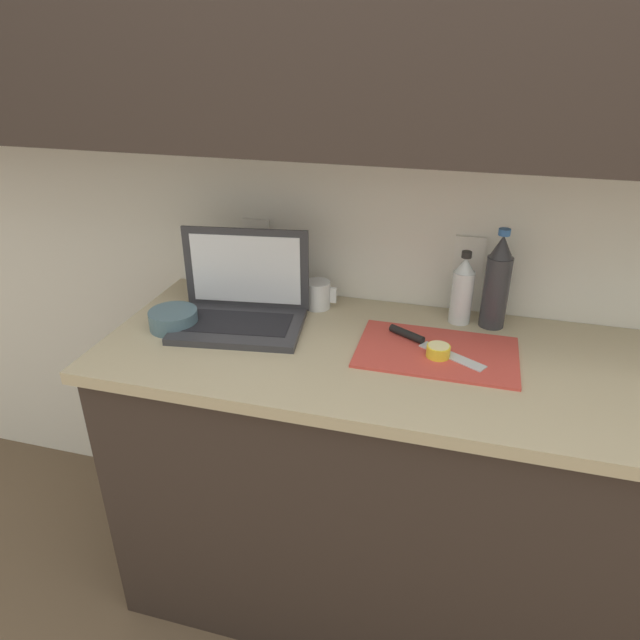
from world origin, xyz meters
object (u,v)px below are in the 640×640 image
measuring_cup (318,295)px  bowl_white (174,319)px  lemon_half_cut (438,351)px  bottle_green_soda (497,283)px  knife (419,340)px  laptop (242,302)px  bottle_oil_tall (462,291)px  cutting_board (437,352)px

measuring_cup → bowl_white: bearing=-146.3°
lemon_half_cut → bottle_green_soda: bearing=60.5°
lemon_half_cut → measuring_cup: size_ratio=0.62×
knife → measuring_cup: 0.37m
bottle_green_soda → measuring_cup: bearing=-178.4°
laptop → bowl_white: laptop is taller
laptop → bottle_oil_tall: size_ratio=1.83×
lemon_half_cut → bottle_oil_tall: size_ratio=0.28×
measuring_cup → bowl_white: measuring_cup is taller
laptop → measuring_cup: (0.19, 0.16, -0.02)m
laptop → cutting_board: laptop is taller
knife → measuring_cup: bearing=-176.1°
knife → bowl_white: bearing=-143.4°
cutting_board → lemon_half_cut: 0.04m
cutting_board → knife: bearing=147.8°
measuring_cup → cutting_board: bearing=-26.9°
cutting_board → laptop: bearing=176.0°
knife → bottle_oil_tall: 0.22m
bottle_green_soda → bowl_white: (-0.90, -0.26, -0.11)m
knife → bowl_white: bowl_white is taller
cutting_board → bottle_green_soda: bearing=56.5°
lemon_half_cut → bowl_white: 0.76m
bottle_oil_tall → bottle_green_soda: bearing=0.0°
cutting_board → lemon_half_cut: lemon_half_cut is taller
bottle_oil_tall → lemon_half_cut: bearing=-100.0°
lemon_half_cut → measuring_cup: (-0.39, 0.22, 0.02)m
lemon_half_cut → bowl_white: bowl_white is taller
cutting_board → measuring_cup: size_ratio=4.22×
bottle_oil_tall → bowl_white: bearing=-162.0°
knife → bottle_green_soda: size_ratio=0.93×
laptop → bowl_white: size_ratio=2.88×
knife → bottle_green_soda: (0.19, 0.18, 0.12)m
laptop → cutting_board: (0.58, -0.04, -0.06)m
lemon_half_cut → bottle_green_soda: 0.30m
laptop → measuring_cup: bearing=31.2°
cutting_board → measuring_cup: bearing=153.1°
bottle_green_soda → bottle_oil_tall: bearing=-180.0°
laptop → measuring_cup: laptop is taller
measuring_cup → bottle_oil_tall: bearing=2.0°
cutting_board → knife: (-0.05, 0.03, 0.01)m
lemon_half_cut → bottle_green_soda: size_ratio=0.21×
lemon_half_cut → knife: bearing=133.0°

